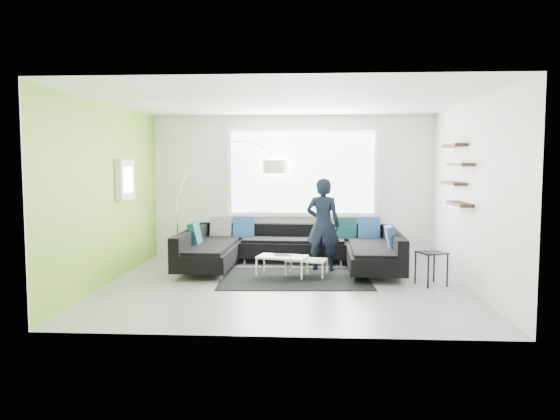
% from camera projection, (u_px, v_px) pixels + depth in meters
% --- Properties ---
extents(ground, '(5.50, 5.50, 0.00)m').
position_uv_depth(ground, '(286.00, 285.00, 8.39)').
color(ground, gray).
rests_on(ground, ground).
extents(room_shell, '(5.54, 5.04, 2.82)m').
position_uv_depth(room_shell, '(289.00, 167.00, 8.43)').
color(room_shell, silver).
rests_on(room_shell, ground).
extents(sectional_sofa, '(3.80, 2.40, 0.81)m').
position_uv_depth(sectional_sofa, '(291.00, 249.00, 9.58)').
color(sectional_sofa, black).
rests_on(sectional_sofa, ground).
extents(rug, '(2.47, 1.85, 0.01)m').
position_uv_depth(rug, '(295.00, 278.00, 8.84)').
color(rug, black).
rests_on(rug, ground).
extents(coffee_table, '(1.14, 0.81, 0.34)m').
position_uv_depth(coffee_table, '(294.00, 266.00, 9.04)').
color(coffee_table, silver).
rests_on(coffee_table, ground).
extents(arc_lamp, '(2.16, 0.72, 2.30)m').
position_uv_depth(arc_lamp, '(177.00, 201.00, 10.27)').
color(arc_lamp, white).
rests_on(arc_lamp, ground).
extents(side_table, '(0.49, 0.49, 0.52)m').
position_uv_depth(side_table, '(431.00, 269.00, 8.35)').
color(side_table, black).
rests_on(side_table, ground).
extents(person, '(0.75, 0.64, 1.62)m').
position_uv_depth(person, '(323.00, 225.00, 9.43)').
color(person, black).
rests_on(person, ground).
extents(laptop, '(0.35, 0.26, 0.02)m').
position_uv_depth(laptop, '(283.00, 255.00, 9.03)').
color(laptop, black).
rests_on(laptop, coffee_table).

